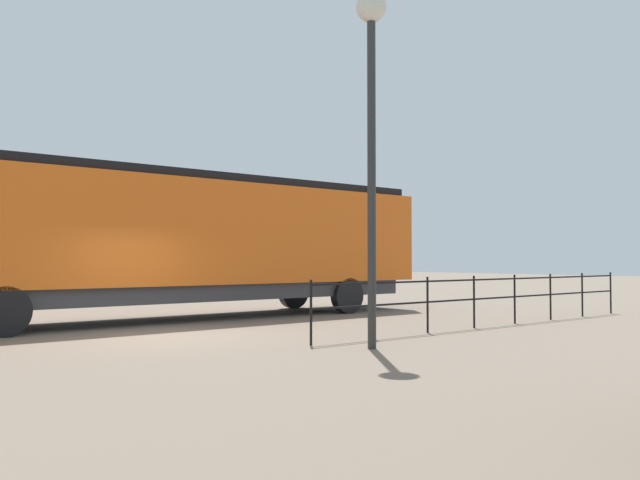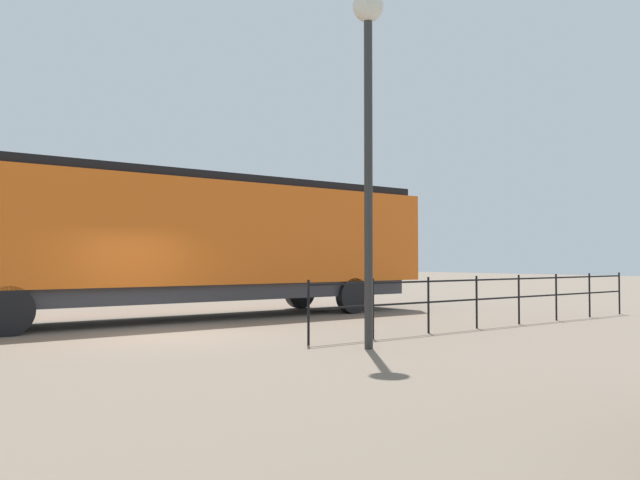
# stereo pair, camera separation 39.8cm
# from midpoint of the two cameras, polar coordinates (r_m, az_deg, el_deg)

# --- Properties ---
(ground_plane) EXTENTS (120.00, 120.00, 0.00)m
(ground_plane) POSITION_cam_midpoint_polar(r_m,az_deg,el_deg) (14.59, -14.23, -8.25)
(ground_plane) COLOR #756656
(locomotive) EXTENTS (3.10, 15.38, 4.04)m
(locomotive) POSITION_cam_midpoint_polar(r_m,az_deg,el_deg) (18.81, -11.35, 0.14)
(locomotive) COLOR orange
(locomotive) RESTS_ON ground_plane
(lamp_post) EXTENTS (0.59, 0.59, 6.77)m
(lamp_post) POSITION_cam_midpoint_polar(r_m,az_deg,el_deg) (12.64, 3.62, 13.62)
(lamp_post) COLOR #2D2D2D
(lamp_post) RESTS_ON ground_plane
(platform_fence) EXTENTS (0.05, 11.90, 1.27)m
(platform_fence) POSITION_cam_midpoint_polar(r_m,az_deg,el_deg) (16.94, 14.49, -4.56)
(platform_fence) COLOR black
(platform_fence) RESTS_ON ground_plane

